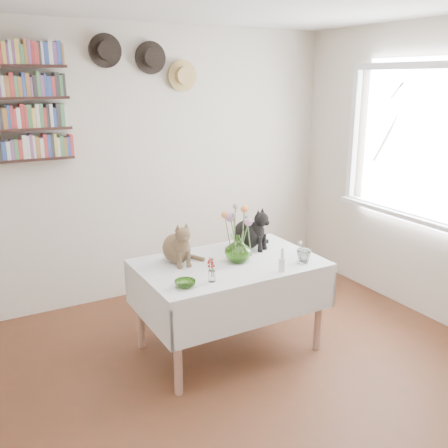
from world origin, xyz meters
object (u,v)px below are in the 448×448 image
black_cat (247,227)px  bookshelf_unit (2,103)px  tabby_cat (176,241)px  flower_vase (238,248)px  dining_table (229,284)px

black_cat → bookshelf_unit: bearing=118.0°
tabby_cat → flower_vase: (0.40, -0.22, -0.06)m
black_cat → flower_vase: (-0.23, -0.24, -0.07)m
black_cat → dining_table: bearing=-172.1°
tabby_cat → black_cat: size_ratio=0.96×
dining_table → black_cat: (0.29, 0.22, 0.35)m
tabby_cat → bookshelf_unit: (-0.96, 1.07, 0.96)m
tabby_cat → bookshelf_unit: bookshelf_unit is taller
dining_table → bookshelf_unit: bearing=135.9°
flower_vase → dining_table: bearing=155.4°
dining_table → flower_vase: size_ratio=6.50×
flower_vase → bookshelf_unit: bearing=136.6°
dining_table → bookshelf_unit: 2.23m
dining_table → flower_vase: flower_vase is taller
flower_vase → bookshelf_unit: size_ratio=0.21×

